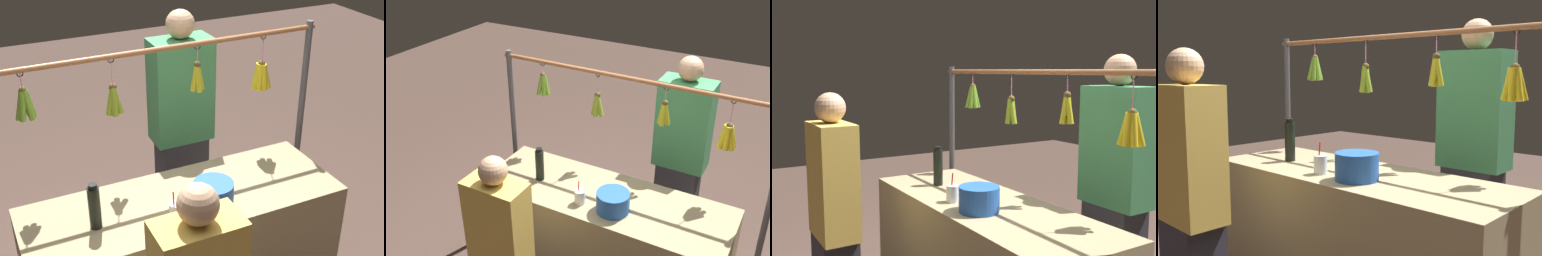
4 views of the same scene
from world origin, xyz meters
TOP-DOWN VIEW (x-y plane):
  - display_rack at (-0.02, -0.38)m, footprint 2.19×0.12m
  - water_bottle at (0.52, 0.04)m, footprint 0.06×0.06m
  - blue_bucket at (-0.12, 0.13)m, footprint 0.23×0.23m
  - drink_cup at (0.12, 0.16)m, footprint 0.08×0.08m
  - vendor_person at (-0.32, -0.75)m, footprint 0.42×0.23m

SIDE VIEW (x-z plane):
  - vendor_person at x=-0.32m, z-range -0.01..1.75m
  - drink_cup at x=0.12m, z-range 0.84..1.02m
  - blue_bucket at x=-0.12m, z-range 0.88..1.02m
  - water_bottle at x=0.52m, z-range 0.87..1.14m
  - display_rack at x=-0.02m, z-range 0.33..2.02m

